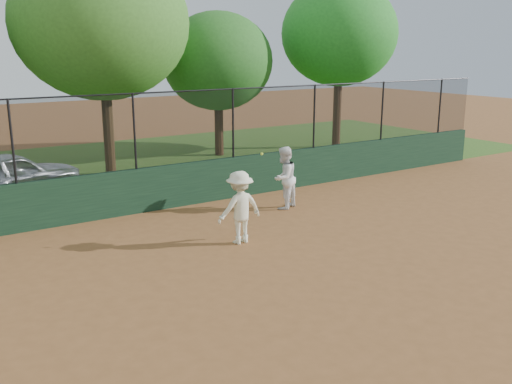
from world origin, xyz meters
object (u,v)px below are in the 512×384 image
tree_2 (102,23)px  player_main (240,207)px  parked_car (9,176)px  player_second (284,178)px  tree_4 (340,34)px  tree_3 (218,61)px

tree_2 → player_main: bearing=-90.0°
parked_car → player_main: size_ratio=2.03×
parked_car → tree_2: tree_2 is taller
player_main → tree_2: tree_2 is taller
player_second → tree_2: tree_2 is taller
parked_car → player_main: 7.78m
tree_2 → tree_4: 10.31m
player_second → player_main: size_ratio=0.83×
tree_3 → player_second: bearing=-107.4°
tree_3 → tree_4: 5.55m
tree_4 → player_main: bearing=-140.3°
parked_car → tree_3: tree_3 is taller
player_second → tree_4: 11.08m
tree_2 → tree_4: tree_2 is taller
tree_2 → tree_3: size_ratio=1.34×
tree_3 → tree_4: size_ratio=0.81×
player_second → parked_car: bearing=-64.2°
tree_3 → parked_car: bearing=-161.8°
player_second → tree_2: (-2.50, 6.86, 4.24)m
player_main → tree_3: 11.31m
tree_2 → tree_4: (10.30, -0.08, -0.23)m
parked_car → tree_2: bearing=-81.7°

